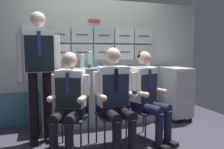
{
  "coord_description": "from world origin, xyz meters",
  "views": [
    {
      "loc": [
        -0.97,
        -2.48,
        1.25
      ],
      "look_at": [
        -0.0,
        0.45,
        0.91
      ],
      "focal_mm": 35.02,
      "sensor_mm": 36.0,
      "label": 1
    }
  ],
  "objects_px": {
    "folding_chair_by_counter": "(140,102)",
    "water_bottle_short": "(90,59)",
    "crew_member_by_counter": "(148,92)",
    "service_trolley": "(174,91)",
    "paper_cup_blue": "(67,67)",
    "folding_chair_right": "(111,107)",
    "crew_member_left": "(69,99)",
    "crew_member_right": "(115,94)",
    "crew_member_standing": "(39,65)",
    "folding_chair_left": "(73,108)"
  },
  "relations": [
    {
      "from": "folding_chair_left",
      "to": "folding_chair_by_counter",
      "type": "distance_m",
      "value": 0.95
    },
    {
      "from": "folding_chair_left",
      "to": "crew_member_by_counter",
      "type": "relative_size",
      "value": 0.67
    },
    {
      "from": "crew_member_left",
      "to": "folding_chair_right",
      "type": "xyz_separation_m",
      "value": [
        0.56,
        0.08,
        -0.16
      ]
    },
    {
      "from": "service_trolley",
      "to": "crew_member_by_counter",
      "type": "bearing_deg",
      "value": -141.21
    },
    {
      "from": "crew_member_by_counter",
      "to": "paper_cup_blue",
      "type": "xyz_separation_m",
      "value": [
        -0.99,
        0.86,
        0.32
      ]
    },
    {
      "from": "service_trolley",
      "to": "folding_chair_left",
      "type": "xyz_separation_m",
      "value": [
        -1.95,
        -0.63,
        0.0
      ]
    },
    {
      "from": "water_bottle_short",
      "to": "service_trolley",
      "type": "bearing_deg",
      "value": -7.67
    },
    {
      "from": "folding_chair_right",
      "to": "paper_cup_blue",
      "type": "bearing_deg",
      "value": 120.09
    },
    {
      "from": "crew_member_left",
      "to": "service_trolley",
      "type": "bearing_deg",
      "value": 20.92
    },
    {
      "from": "folding_chair_right",
      "to": "crew_member_by_counter",
      "type": "distance_m",
      "value": 0.55
    },
    {
      "from": "crew_member_by_counter",
      "to": "paper_cup_blue",
      "type": "relative_size",
      "value": 20.14
    },
    {
      "from": "crew_member_by_counter",
      "to": "water_bottle_short",
      "type": "height_order",
      "value": "water_bottle_short"
    },
    {
      "from": "service_trolley",
      "to": "folding_chair_left",
      "type": "height_order",
      "value": "service_trolley"
    },
    {
      "from": "crew_member_by_counter",
      "to": "service_trolley",
      "type": "bearing_deg",
      "value": 38.79
    },
    {
      "from": "crew_member_left",
      "to": "water_bottle_short",
      "type": "distance_m",
      "value": 1.18
    },
    {
      "from": "service_trolley",
      "to": "crew_member_standing",
      "type": "bearing_deg",
      "value": -172.12
    },
    {
      "from": "folding_chair_by_counter",
      "to": "water_bottle_short",
      "type": "relative_size",
      "value": 2.7
    },
    {
      "from": "folding_chair_right",
      "to": "crew_member_by_counter",
      "type": "xyz_separation_m",
      "value": [
        0.52,
        -0.06,
        0.17
      ]
    },
    {
      "from": "folding_chair_right",
      "to": "crew_member_by_counter",
      "type": "relative_size",
      "value": 0.67
    },
    {
      "from": "folding_chair_by_counter",
      "to": "water_bottle_short",
      "type": "xyz_separation_m",
      "value": [
        -0.54,
        0.81,
        0.6
      ]
    },
    {
      "from": "crew_member_left",
      "to": "folding_chair_left",
      "type": "bearing_deg",
      "value": 63.88
    },
    {
      "from": "folding_chair_right",
      "to": "crew_member_right",
      "type": "distance_m",
      "value": 0.26
    },
    {
      "from": "folding_chair_right",
      "to": "crew_member_right",
      "type": "xyz_separation_m",
      "value": [
        0.01,
        -0.16,
        0.2
      ]
    },
    {
      "from": "service_trolley",
      "to": "folding_chair_right",
      "type": "height_order",
      "value": "service_trolley"
    },
    {
      "from": "crew_member_right",
      "to": "folding_chair_right",
      "type": "bearing_deg",
      "value": 92.02
    },
    {
      "from": "folding_chair_by_counter",
      "to": "water_bottle_short",
      "type": "height_order",
      "value": "water_bottle_short"
    },
    {
      "from": "service_trolley",
      "to": "folding_chair_left",
      "type": "bearing_deg",
      "value": -162.15
    },
    {
      "from": "folding_chair_by_counter",
      "to": "crew_member_standing",
      "type": "relative_size",
      "value": 0.47
    },
    {
      "from": "folding_chair_by_counter",
      "to": "crew_member_by_counter",
      "type": "height_order",
      "value": "crew_member_by_counter"
    },
    {
      "from": "crew_member_left",
      "to": "crew_member_by_counter",
      "type": "distance_m",
      "value": 1.08
    },
    {
      "from": "folding_chair_right",
      "to": "water_bottle_short",
      "type": "bearing_deg",
      "value": 94.71
    },
    {
      "from": "crew_member_left",
      "to": "crew_member_by_counter",
      "type": "relative_size",
      "value": 0.99
    },
    {
      "from": "crew_member_left",
      "to": "folding_chair_by_counter",
      "type": "height_order",
      "value": "crew_member_left"
    },
    {
      "from": "service_trolley",
      "to": "crew_member_right",
      "type": "bearing_deg",
      "value": -149.54
    },
    {
      "from": "crew_member_by_counter",
      "to": "crew_member_standing",
      "type": "distance_m",
      "value": 1.52
    },
    {
      "from": "folding_chair_by_counter",
      "to": "crew_member_standing",
      "type": "xyz_separation_m",
      "value": [
        -1.34,
        0.28,
        0.55
      ]
    },
    {
      "from": "paper_cup_blue",
      "to": "crew_member_by_counter",
      "type": "bearing_deg",
      "value": -41.14
    },
    {
      "from": "service_trolley",
      "to": "folding_chair_right",
      "type": "distance_m",
      "value": 1.61
    },
    {
      "from": "folding_chair_left",
      "to": "crew_member_right",
      "type": "relative_size",
      "value": 0.64
    },
    {
      "from": "folding_chair_right",
      "to": "crew_member_left",
      "type": "bearing_deg",
      "value": -172.35
    },
    {
      "from": "service_trolley",
      "to": "crew_member_left",
      "type": "distance_m",
      "value": 2.17
    },
    {
      "from": "service_trolley",
      "to": "crew_member_left",
      "type": "relative_size",
      "value": 0.77
    },
    {
      "from": "folding_chair_left",
      "to": "paper_cup_blue",
      "type": "height_order",
      "value": "paper_cup_blue"
    },
    {
      "from": "folding_chair_right",
      "to": "paper_cup_blue",
      "type": "relative_size",
      "value": 13.47
    },
    {
      "from": "service_trolley",
      "to": "crew_member_standing",
      "type": "relative_size",
      "value": 0.54
    },
    {
      "from": "crew_member_left",
      "to": "paper_cup_blue",
      "type": "bearing_deg",
      "value": 83.74
    },
    {
      "from": "folding_chair_left",
      "to": "crew_member_by_counter",
      "type": "distance_m",
      "value": 1.03
    },
    {
      "from": "water_bottle_short",
      "to": "crew_member_right",
      "type": "bearing_deg",
      "value": -85.69
    },
    {
      "from": "crew_member_by_counter",
      "to": "folding_chair_right",
      "type": "bearing_deg",
      "value": 173.83
    },
    {
      "from": "crew_member_right",
      "to": "folding_chair_by_counter",
      "type": "relative_size",
      "value": 1.55
    }
  ]
}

